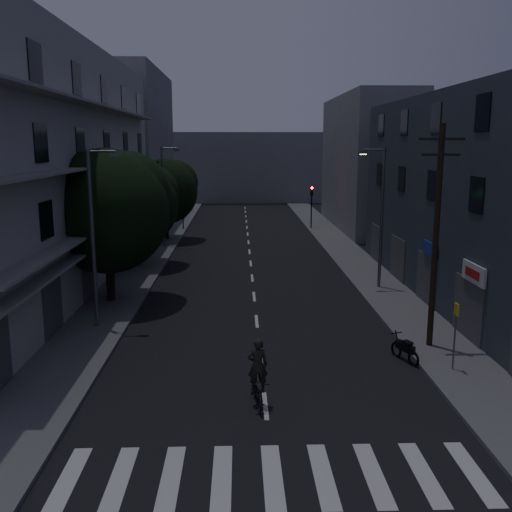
{
  "coord_description": "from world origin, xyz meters",
  "views": [
    {
      "loc": [
        -0.83,
        -15.21,
        8.36
      ],
      "look_at": [
        0.0,
        12.0,
        3.0
      ],
      "focal_mm": 40.0,
      "sensor_mm": 36.0,
      "label": 1
    }
  ],
  "objects": [
    {
      "name": "building_far_right",
      "position": [
        12.0,
        42.0,
        6.5
      ],
      "size": [
        6.0,
        20.0,
        13.0
      ],
      "primitive_type": "cube",
      "color": "slate",
      "rests_on": "ground"
    },
    {
      "name": "building_far_end",
      "position": [
        0.0,
        70.0,
        5.0
      ],
      "size": [
        24.0,
        8.0,
        10.0
      ],
      "primitive_type": "cube",
      "color": "slate",
      "rests_on": "ground"
    },
    {
      "name": "lane_markings",
      "position": [
        0.0,
        31.25,
        0.01
      ],
      "size": [
        0.15,
        60.5,
        0.01
      ],
      "color": "beige",
      "rests_on": "ground"
    },
    {
      "name": "cyclist",
      "position": [
        -0.25,
        2.04,
        0.77
      ],
      "size": [
        0.82,
        1.86,
        2.29
      ],
      "rotation": [
        0.0,
        0.0,
        0.11
      ],
      "color": "black",
      "rests_on": "ground"
    },
    {
      "name": "ground",
      "position": [
        0.0,
        25.0,
        0.0
      ],
      "size": [
        160.0,
        160.0,
        0.0
      ],
      "primitive_type": "plane",
      "color": "black",
      "rests_on": "ground"
    },
    {
      "name": "crosswalk",
      "position": [
        -0.0,
        -2.0,
        0.0
      ],
      "size": [
        10.9,
        3.0,
        0.01
      ],
      "color": "beige",
      "rests_on": "ground"
    },
    {
      "name": "motorcycle",
      "position": [
        5.65,
        5.76,
        0.44
      ],
      "size": [
        0.8,
        1.65,
        1.11
      ],
      "rotation": [
        0.0,
        0.0,
        0.36
      ],
      "color": "black",
      "rests_on": "ground"
    },
    {
      "name": "traffic_signal_far_right",
      "position": [
        6.38,
        40.86,
        3.1
      ],
      "size": [
        0.28,
        0.37,
        4.1
      ],
      "color": "black",
      "rests_on": "sidewalk_right"
    },
    {
      "name": "street_lamp_left_near",
      "position": [
        -7.25,
        10.15,
        4.6
      ],
      "size": [
        1.51,
        0.25,
        8.0
      ],
      "color": "#5A5D62",
      "rests_on": "sidewalk_left"
    },
    {
      "name": "tree_far",
      "position": [
        -7.17,
        34.71,
        4.53
      ],
      "size": [
        5.66,
        5.66,
        7.0
      ],
      "color": "black",
      "rests_on": "sidewalk_left"
    },
    {
      "name": "street_lamp_right",
      "position": [
        7.24,
        16.98,
        4.6
      ],
      "size": [
        1.51,
        0.25,
        8.0
      ],
      "color": "#525659",
      "rests_on": "sidewalk_right"
    },
    {
      "name": "utility_pole",
      "position": [
        7.07,
        7.11,
        4.87
      ],
      "size": [
        1.8,
        0.24,
        9.0
      ],
      "color": "black",
      "rests_on": "sidewalk_right"
    },
    {
      "name": "traffic_signal_far_left",
      "position": [
        -6.3,
        40.51,
        3.1
      ],
      "size": [
        0.28,
        0.37,
        4.1
      ],
      "color": "black",
      "rests_on": "sidewalk_left"
    },
    {
      "name": "street_lamp_left_far",
      "position": [
        -6.86,
        31.38,
        4.6
      ],
      "size": [
        1.51,
        0.25,
        8.0
      ],
      "color": "#5B5D63",
      "rests_on": "sidewalk_left"
    },
    {
      "name": "building_right",
      "position": [
        11.99,
        14.0,
        5.5
      ],
      "size": [
        6.19,
        28.0,
        11.0
      ],
      "color": "#2C323C",
      "rests_on": "ground"
    },
    {
      "name": "tree_near",
      "position": [
        -7.62,
        14.59,
        5.18
      ],
      "size": [
        6.51,
        6.51,
        8.03
      ],
      "color": "black",
      "rests_on": "sidewalk_left"
    },
    {
      "name": "building_far_left",
      "position": [
        -12.0,
        48.0,
        8.0
      ],
      "size": [
        6.0,
        20.0,
        16.0
      ],
      "primitive_type": "cube",
      "color": "slate",
      "rests_on": "ground"
    },
    {
      "name": "tree_mid",
      "position": [
        -7.74,
        23.86,
        4.51
      ],
      "size": [
        5.68,
        5.68,
        6.98
      ],
      "color": "black",
      "rests_on": "sidewalk_left"
    },
    {
      "name": "sidewalk_left",
      "position": [
        -7.5,
        25.0,
        0.07
      ],
      "size": [
        3.0,
        90.0,
        0.15
      ],
      "primitive_type": "cube",
      "color": "#565659",
      "rests_on": "ground"
    },
    {
      "name": "sidewalk_right",
      "position": [
        7.5,
        25.0,
        0.07
      ],
      "size": [
        3.0,
        90.0,
        0.15
      ],
      "primitive_type": "cube",
      "color": "#565659",
      "rests_on": "ground"
    },
    {
      "name": "building_left",
      "position": [
        -11.98,
        18.0,
        6.99
      ],
      "size": [
        7.0,
        36.0,
        14.0
      ],
      "color": "#A2A29D",
      "rests_on": "ground"
    },
    {
      "name": "bus_stop_sign",
      "position": [
        7.08,
        4.49,
        1.89
      ],
      "size": [
        0.06,
        0.35,
        2.52
      ],
      "color": "#595B60",
      "rests_on": "sidewalk_right"
    }
  ]
}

